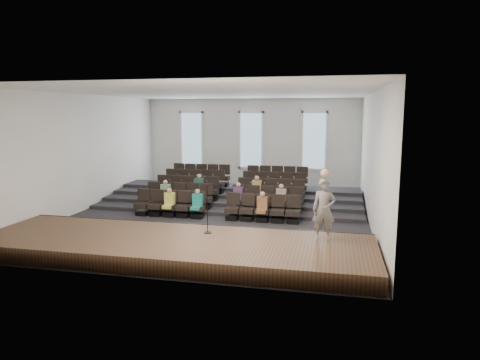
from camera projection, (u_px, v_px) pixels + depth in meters
ground at (219, 216)px, 17.71m from camera, size 14.00×14.00×0.00m
ceiling at (218, 92)px, 16.94m from camera, size 12.00×14.00×0.02m
wall_back at (251, 144)px, 24.10m from camera, size 12.00×0.04×5.00m
wall_front at (143, 183)px, 10.56m from camera, size 12.00×0.04×5.00m
wall_left at (85, 153)px, 18.61m from camera, size 0.04×14.00×5.00m
wall_right at (373, 159)px, 16.04m from camera, size 0.04×14.00×5.00m
stage at (174, 247)px, 12.76m from camera, size 11.80×3.60×0.50m
stage_lip at (193, 231)px, 14.46m from camera, size 11.80×0.06×0.52m
risers at (236, 196)px, 20.74m from camera, size 11.80×4.80×0.60m
seating_rows at (228, 193)px, 19.10m from camera, size 6.80×4.70×1.67m
windows at (251, 140)px, 24.00m from camera, size 8.44×0.10×3.24m
audience at (221, 195)px, 17.90m from camera, size 5.45×2.64×1.10m
speaker at (324, 210)px, 12.44m from camera, size 0.68×0.46×1.83m
mic_stand at (207, 219)px, 13.28m from camera, size 0.25×0.25×1.50m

